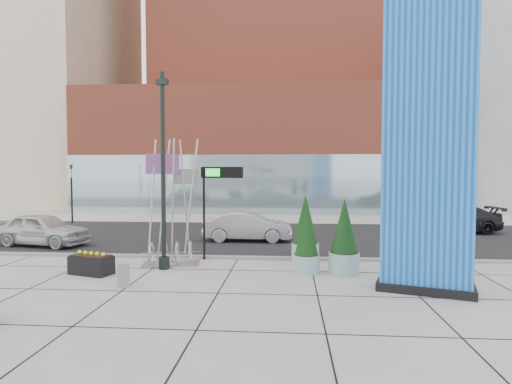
# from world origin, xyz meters

# --- Properties ---
(ground) EXTENTS (160.00, 160.00, 0.00)m
(ground) POSITION_xyz_m (0.00, 0.00, 0.00)
(ground) COLOR #9E9991
(ground) RESTS_ON ground
(street_asphalt) EXTENTS (80.00, 12.00, 0.02)m
(street_asphalt) POSITION_xyz_m (0.00, 10.00, 0.01)
(street_asphalt) COLOR black
(street_asphalt) RESTS_ON ground
(curb_edge) EXTENTS (80.00, 0.30, 0.12)m
(curb_edge) POSITION_xyz_m (0.00, 4.00, 0.06)
(curb_edge) COLOR gray
(curb_edge) RESTS_ON ground
(tower_podium) EXTENTS (34.00, 10.00, 11.00)m
(tower_podium) POSITION_xyz_m (1.00, 27.00, 5.50)
(tower_podium) COLOR #9B3F2D
(tower_podium) RESTS_ON ground
(tower_glass_front) EXTENTS (34.00, 0.60, 5.00)m
(tower_glass_front) POSITION_xyz_m (1.00, 22.20, 2.50)
(tower_glass_front) COLOR #8CA5B2
(tower_glass_front) RESTS_ON ground
(building_beige_left) EXTENTS (18.00, 20.00, 34.00)m
(building_beige_left) POSITION_xyz_m (-26.00, 34.00, 17.00)
(building_beige_left) COLOR tan
(building_beige_left) RESTS_ON ground
(blue_pylon) EXTENTS (3.07, 2.07, 9.41)m
(blue_pylon) POSITION_xyz_m (7.34, -0.27, 4.55)
(blue_pylon) COLOR blue
(blue_pylon) RESTS_ON ground
(lamp_post) EXTENTS (0.50, 0.40, 7.34)m
(lamp_post) POSITION_xyz_m (-1.55, 1.99, 3.01)
(lamp_post) COLOR black
(lamp_post) RESTS_ON ground
(public_art_sculpture) EXTENTS (2.31, 1.37, 4.96)m
(public_art_sculpture) POSITION_xyz_m (-1.48, 2.78, 1.30)
(public_art_sculpture) COLOR #B1B3B6
(public_art_sculpture) RESTS_ON ground
(concrete_bollard) EXTENTS (0.40, 0.40, 0.77)m
(concrete_bollard) POSITION_xyz_m (-2.12, -0.53, 0.39)
(concrete_bollard) COLOR gray
(concrete_bollard) RESTS_ON ground
(overhead_street_sign) EXTENTS (1.79, 0.65, 3.86)m
(overhead_street_sign) POSITION_xyz_m (0.28, 3.80, 3.31)
(overhead_street_sign) COLOR black
(overhead_street_sign) RESTS_ON ground
(round_planter_east) EXTENTS (1.10, 1.10, 2.75)m
(round_planter_east) POSITION_xyz_m (5.12, 1.80, 1.30)
(round_planter_east) COLOR #8BBBBA
(round_planter_east) RESTS_ON ground
(round_planter_mid) EXTENTS (0.95, 0.95, 2.37)m
(round_planter_mid) POSITION_xyz_m (3.78, 1.80, 1.12)
(round_planter_mid) COLOR #8BBBBA
(round_planter_mid) RESTS_ON ground
(round_planter_west) EXTENTS (1.10, 1.10, 2.76)m
(round_planter_west) POSITION_xyz_m (3.80, 3.60, 1.31)
(round_planter_west) COLOR #8BBBBA
(round_planter_west) RESTS_ON ground
(box_planter_north) EXTENTS (1.67, 1.18, 0.83)m
(box_planter_north) POSITION_xyz_m (-3.92, 1.00, 0.38)
(box_planter_north) COLOR black
(box_planter_north) RESTS_ON ground
(car_white_west) EXTENTS (4.95, 2.74, 1.59)m
(car_white_west) POSITION_xyz_m (-8.97, 6.35, 0.80)
(car_white_west) COLOR silver
(car_white_west) RESTS_ON ground
(car_silver_mid) EXTENTS (4.63, 1.67, 1.52)m
(car_silver_mid) POSITION_xyz_m (0.98, 8.50, 0.76)
(car_silver_mid) COLOR #B2B3BA
(car_silver_mid) RESTS_ON ground
(car_dark_east) EXTENTS (5.58, 2.64, 1.57)m
(car_dark_east) POSITION_xyz_m (12.81, 12.38, 0.79)
(car_dark_east) COLOR black
(car_dark_east) RESTS_ON ground
(traffic_signal) EXTENTS (0.15, 0.18, 4.10)m
(traffic_signal) POSITION_xyz_m (-12.00, 15.00, 2.30)
(traffic_signal) COLOR black
(traffic_signal) RESTS_ON ground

